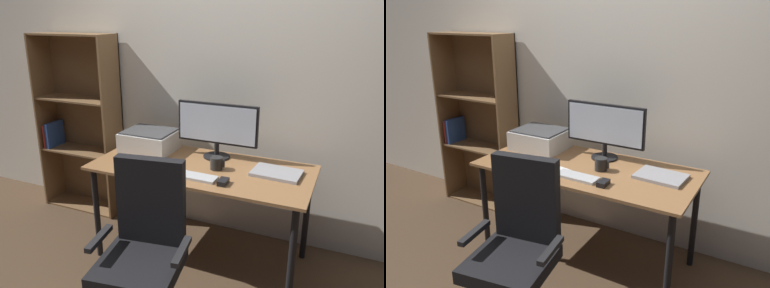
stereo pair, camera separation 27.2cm
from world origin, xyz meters
TOP-DOWN VIEW (x-y plane):
  - ground_plane at (0.00, 0.00)m, footprint 12.00×12.00m
  - back_wall at (0.00, 0.53)m, footprint 6.40×0.10m
  - desk at (0.00, 0.00)m, footprint 1.55×0.72m
  - monitor at (0.03, 0.22)m, footprint 0.61×0.20m
  - keyboard at (0.04, -0.20)m, footprint 0.29×0.12m
  - mouse at (0.24, -0.22)m, footprint 0.06×0.10m
  - coffee_mug at (0.12, -0.01)m, footprint 0.10×0.09m
  - laptop at (0.52, 0.07)m, footprint 0.33×0.25m
  - printer at (-0.51, 0.16)m, footprint 0.40×0.34m
  - paper_sheet at (-0.19, -0.24)m, footprint 0.26×0.33m
  - office_chair at (-0.03, -0.76)m, footprint 0.55×0.54m
  - bookshelf at (-1.36, 0.36)m, footprint 0.77×0.28m

SIDE VIEW (x-z plane):
  - ground_plane at x=0.00m, z-range 0.00..0.00m
  - office_chair at x=-0.03m, z-range -0.05..0.96m
  - desk at x=0.00m, z-range 0.29..1.03m
  - paper_sheet at x=-0.19m, z-range 0.74..0.74m
  - keyboard at x=0.04m, z-range 0.74..0.76m
  - laptop at x=0.52m, z-range 0.74..0.76m
  - mouse at x=0.24m, z-range 0.74..0.77m
  - coffee_mug at x=0.12m, z-range 0.74..0.83m
  - bookshelf at x=-1.36m, z-range -0.01..1.61m
  - printer at x=-0.51m, z-range 0.74..0.90m
  - monitor at x=0.03m, z-range 0.77..1.19m
  - back_wall at x=0.00m, z-range 0.00..2.60m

